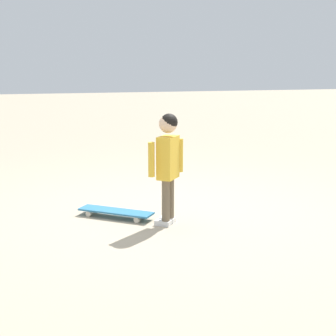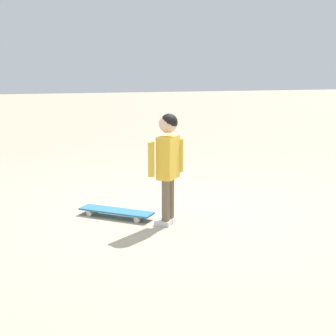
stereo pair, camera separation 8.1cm
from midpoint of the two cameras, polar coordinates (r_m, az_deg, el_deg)
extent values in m
plane|color=tan|center=(5.17, 1.18, -5.01)|extent=(50.00, 50.00, 0.00)
cylinder|color=brown|center=(4.63, 0.23, -3.89)|extent=(0.08, 0.08, 0.42)
cube|color=white|center=(4.70, -0.11, -6.38)|extent=(0.16, 0.17, 0.05)
cylinder|color=brown|center=(4.73, 0.76, -3.56)|extent=(0.08, 0.08, 0.42)
cube|color=white|center=(4.80, 0.42, -6.01)|extent=(0.16, 0.17, 0.05)
cube|color=gold|center=(4.59, 0.51, 1.22)|extent=(0.27, 0.26, 0.40)
cylinder|color=gold|center=(4.49, -1.44, 0.99)|extent=(0.06, 0.06, 0.32)
cylinder|color=gold|center=(4.71, 1.92, 1.48)|extent=(0.06, 0.06, 0.32)
sphere|color=beige|center=(4.54, 0.51, 5.14)|extent=(0.17, 0.17, 0.17)
sphere|color=black|center=(4.54, 0.63, 5.32)|extent=(0.16, 0.16, 0.16)
cube|color=teal|center=(4.97, -5.54, -4.97)|extent=(0.64, 0.71, 0.02)
cube|color=#B7B7BC|center=(5.10, -8.21, -4.75)|extent=(0.10, 0.09, 0.02)
cube|color=#B7B7BC|center=(4.85, -2.73, -5.51)|extent=(0.10, 0.09, 0.02)
cylinder|color=beige|center=(5.05, -8.65, -5.22)|extent=(0.06, 0.06, 0.06)
cylinder|color=beige|center=(5.17, -7.77, -4.79)|extent=(0.06, 0.06, 0.06)
cylinder|color=beige|center=(4.79, -3.13, -6.01)|extent=(0.06, 0.06, 0.06)
cylinder|color=beige|center=(4.92, -2.35, -5.53)|extent=(0.06, 0.06, 0.06)
camera|label=1|loc=(0.04, -89.49, 0.10)|focal=52.62mm
camera|label=2|loc=(0.04, 90.51, -0.10)|focal=52.62mm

